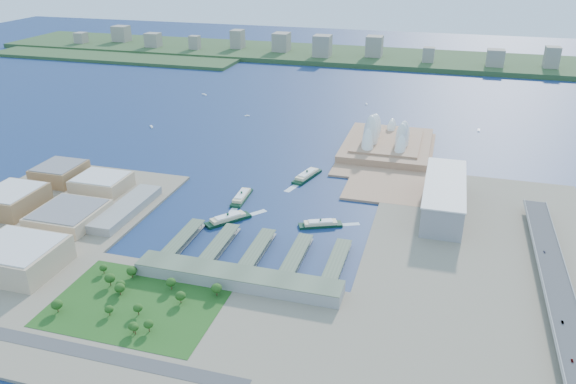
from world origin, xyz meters
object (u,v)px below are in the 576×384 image
(ferry_a, at_px, (242,195))
(ferry_b, at_px, (307,174))
(toaster_building, at_px, (444,197))
(car_c, at_px, (545,252))
(opera_house, at_px, (388,130))
(ferry_d, at_px, (320,223))
(car_a, at_px, (572,361))
(car_b, at_px, (562,322))
(ferry_c, at_px, (228,217))

(ferry_a, xyz_separation_m, ferry_b, (62.35, 88.90, 0.45))
(toaster_building, height_order, car_c, toaster_building)
(opera_house, distance_m, ferry_d, 280.05)
(toaster_building, xyz_separation_m, ferry_b, (-181.74, 57.46, -14.93))
(ferry_b, height_order, car_c, car_c)
(ferry_a, xyz_separation_m, car_a, (345.09, -227.82, 10.37))
(car_c, bearing_deg, ferry_d, 175.13)
(ferry_b, distance_m, car_b, 390.58)
(ferry_c, bearing_deg, opera_house, -77.10)
(ferry_c, distance_m, ferry_d, 107.30)
(ferry_b, relative_size, ferry_d, 1.19)
(ferry_a, distance_m, ferry_b, 108.59)
(toaster_building, bearing_deg, ferry_d, -150.27)
(ferry_a, bearing_deg, opera_house, 53.96)
(ferry_a, height_order, ferry_b, ferry_b)
(ferry_a, distance_m, car_c, 351.12)
(car_b, bearing_deg, car_a, 90.00)
(toaster_building, relative_size, ferry_d, 3.13)
(ferry_d, xyz_separation_m, car_a, (233.20, -183.75, 10.81))
(opera_house, distance_m, toaster_building, 219.62)
(car_a, bearing_deg, car_b, -90.00)
(ferry_a, distance_m, ferry_c, 62.24)
(toaster_building, bearing_deg, ferry_b, 162.45)
(ferry_b, distance_m, car_a, 424.68)
(toaster_building, height_order, ferry_b, toaster_building)
(car_a, bearing_deg, ferry_d, -38.24)
(toaster_building, distance_m, ferry_b, 191.19)
(ferry_d, distance_m, car_a, 297.09)
(opera_house, distance_m, ferry_b, 171.56)
(opera_house, height_order, car_b, opera_house)
(opera_house, xyz_separation_m, ferry_d, (-42.20, -275.51, -27.31))
(opera_house, height_order, ferry_c, opera_house)
(ferry_a, bearing_deg, ferry_c, -86.76)
(toaster_building, bearing_deg, car_a, -68.72)
(opera_house, xyz_separation_m, car_c, (191.00, -295.37, -16.55))
(opera_house, height_order, ferry_a, opera_house)
(ferry_b, bearing_deg, ferry_d, -54.27)
(ferry_c, relative_size, car_c, 13.52)
(car_c, bearing_deg, ferry_b, 151.61)
(toaster_building, distance_m, car_a, 278.28)
(ferry_b, bearing_deg, car_a, -32.95)
(toaster_building, height_order, car_a, toaster_building)
(ferry_c, relative_size, ferry_d, 1.12)
(ferry_a, relative_size, car_b, 12.65)
(opera_house, bearing_deg, toaster_building, -65.77)
(ferry_c, bearing_deg, ferry_d, -130.74)
(opera_house, height_order, ferry_d, opera_house)
(ferry_c, height_order, car_c, car_c)
(ferry_b, relative_size, ferry_c, 1.06)
(ferry_d, xyz_separation_m, car_c, (233.20, -19.86, 10.76))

